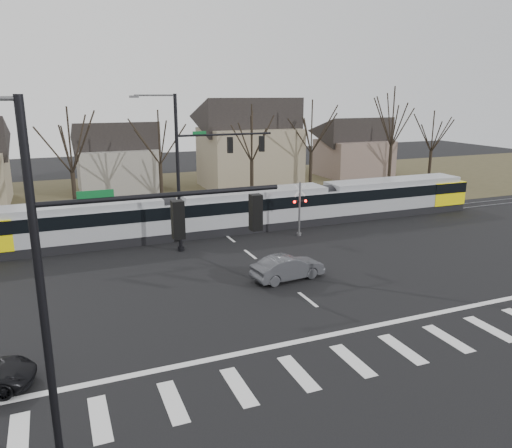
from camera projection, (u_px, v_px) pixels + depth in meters
name	position (u px, v px, depth m)	size (l,w,h in m)	color
ground	(328.00, 315.00, 23.69)	(140.00, 140.00, 0.00)	black
grass_verge	(173.00, 194.00, 52.33)	(140.00, 28.00, 0.01)	#38331E
crosswalk	(378.00, 355.00, 20.11)	(27.00, 2.60, 0.01)	silver
stop_line	(348.00, 331.00, 22.08)	(28.00, 0.35, 0.01)	silver
lane_dashes	(221.00, 232.00, 38.01)	(0.18, 30.00, 0.01)	silver
rail_pair	(222.00, 232.00, 37.83)	(90.00, 1.52, 0.06)	#59595E
tram	(253.00, 208.00, 38.54)	(39.99, 2.97, 3.03)	gray
sedan	(288.00, 268.00, 28.13)	(4.35, 1.97, 1.38)	#3F4145
signal_pole_near_left	(106.00, 271.00, 13.06)	(9.28, 0.44, 10.20)	black
signal_pole_far	(202.00, 165.00, 32.55)	(9.28, 0.44, 10.20)	black
rail_crossing_signal	(300.00, 211.00, 36.50)	(1.08, 0.36, 4.00)	#59595B
tree_row	(207.00, 151.00, 46.43)	(59.20, 7.20, 10.00)	black
house_b	(117.00, 154.00, 53.08)	(8.64, 7.56, 7.65)	gray
house_c	(249.00, 140.00, 55.20)	(10.80, 8.64, 10.10)	gray
house_d	(354.00, 145.00, 62.81)	(8.64, 7.56, 7.65)	#6B584F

